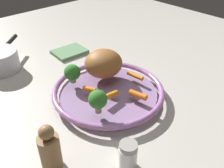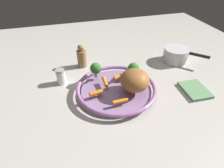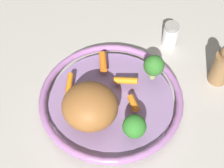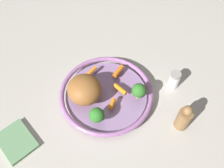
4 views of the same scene
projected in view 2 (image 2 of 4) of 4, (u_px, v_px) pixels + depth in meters
ground_plane at (116, 93)px, 0.84m from camera, size 1.97×1.97×0.00m
serving_bowl at (116, 89)px, 0.83m from camera, size 0.35×0.35×0.04m
roast_chicken_piece at (135, 80)px, 0.78m from camera, size 0.15×0.15×0.09m
baby_carrot_center at (118, 77)px, 0.86m from camera, size 0.03×0.04×0.02m
baby_carrot_back at (96, 93)px, 0.77m from camera, size 0.03×0.06×0.02m
baby_carrot_right at (105, 82)px, 0.83m from camera, size 0.06×0.02×0.02m
baby_carrot_left at (120, 101)px, 0.73m from camera, size 0.02×0.06×0.02m
broccoli_floret_large at (96, 69)px, 0.86m from camera, size 0.05×0.05×0.07m
broccoli_floret_mid at (134, 68)px, 0.87m from camera, size 0.05×0.05×0.06m
salt_shaker at (61, 77)px, 0.88m from camera, size 0.04×0.04×0.07m
pepper_mill at (82, 57)px, 0.99m from camera, size 0.05×0.05×0.13m
saucepan at (176, 55)px, 1.05m from camera, size 0.20×0.19×0.08m
dish_towel at (195, 90)px, 0.85m from camera, size 0.14×0.11×0.01m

